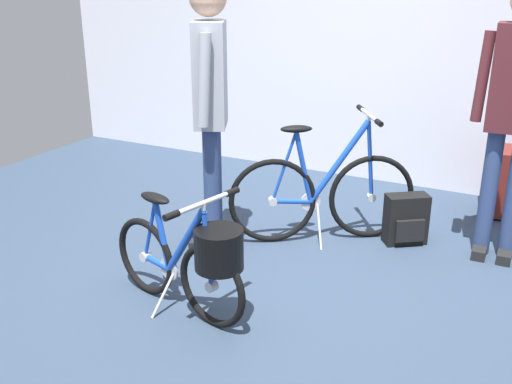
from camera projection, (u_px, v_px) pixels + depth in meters
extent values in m
plane|color=#2D3D51|center=(262.00, 287.00, 3.72)|extent=(6.74, 6.74, 0.00)
cube|color=silver|center=(384.00, 13.00, 5.14)|extent=(6.74, 0.10, 2.99)
torus|color=black|center=(212.00, 286.00, 3.24)|extent=(0.48, 0.15, 0.48)
cylinder|color=#B7B7BC|center=(212.00, 286.00, 3.24)|extent=(0.07, 0.06, 0.06)
torus|color=black|center=(146.00, 256.00, 3.58)|extent=(0.48, 0.15, 0.48)
cylinder|color=#B7B7BC|center=(146.00, 256.00, 3.58)|extent=(0.07, 0.06, 0.06)
cylinder|color=#1947B2|center=(157.00, 263.00, 3.52)|extent=(0.21, 0.08, 0.05)
cylinder|color=#1947B2|center=(185.00, 241.00, 3.29)|extent=(0.33, 0.12, 0.47)
cylinder|color=#1947B2|center=(162.00, 236.00, 3.41)|extent=(0.13, 0.06, 0.40)
cylinder|color=#1947B2|center=(157.00, 263.00, 3.52)|extent=(0.21, 0.07, 0.04)
cylinder|color=#1947B2|center=(208.00, 249.00, 3.18)|extent=(0.08, 0.04, 0.43)
cylinder|color=#1947B2|center=(150.00, 230.00, 3.47)|extent=(0.14, 0.05, 0.39)
ellipsoid|color=black|center=(155.00, 198.00, 3.36)|extent=(0.23, 0.14, 0.05)
cylinder|color=#B7B7BC|center=(203.00, 207.00, 3.11)|extent=(0.03, 0.03, 0.04)
cylinder|color=#B7B7BC|center=(203.00, 203.00, 3.11)|extent=(0.13, 0.43, 0.03)
cylinder|color=black|center=(171.00, 216.00, 2.95)|extent=(0.06, 0.10, 0.04)
cylinder|color=black|center=(232.00, 192.00, 3.26)|extent=(0.06, 0.10, 0.04)
cylinder|color=#B7B7BC|center=(169.00, 269.00, 3.46)|extent=(0.14, 0.05, 0.14)
cylinder|color=#B7B7BC|center=(163.00, 295.00, 3.41)|extent=(0.06, 0.19, 0.23)
cylinder|color=black|center=(218.00, 249.00, 3.13)|extent=(0.31, 0.31, 0.22)
torus|color=black|center=(371.00, 197.00, 4.31)|extent=(0.54, 0.38, 0.62)
cylinder|color=#B7B7BC|center=(371.00, 197.00, 4.31)|extent=(0.08, 0.07, 0.06)
torus|color=black|center=(273.00, 201.00, 4.23)|extent=(0.54, 0.38, 0.62)
cylinder|color=#B7B7BC|center=(273.00, 201.00, 4.23)|extent=(0.08, 0.07, 0.06)
cylinder|color=#1947B2|center=(292.00, 201.00, 4.25)|extent=(0.25, 0.18, 0.05)
cylinder|color=#1947B2|center=(339.00, 162.00, 4.18)|extent=(0.38, 0.27, 0.60)
cylinder|color=#1947B2|center=(304.00, 167.00, 4.17)|extent=(0.14, 0.11, 0.52)
cylinder|color=#1947B2|center=(292.00, 201.00, 4.25)|extent=(0.24, 0.17, 0.04)
cylinder|color=#1947B2|center=(370.00, 160.00, 4.21)|extent=(0.09, 0.07, 0.56)
cylinder|color=#1947B2|center=(284.00, 167.00, 4.15)|extent=(0.16, 0.12, 0.51)
ellipsoid|color=black|center=(296.00, 129.00, 4.07)|extent=(0.23, 0.20, 0.05)
cylinder|color=#B7B7BC|center=(369.00, 118.00, 4.10)|extent=(0.03, 0.03, 0.04)
cylinder|color=#B7B7BC|center=(369.00, 115.00, 4.09)|extent=(0.26, 0.38, 0.03)
cylinder|color=black|center=(379.00, 123.00, 3.89)|extent=(0.08, 0.09, 0.04)
cylinder|color=black|center=(360.00, 108.00, 4.29)|extent=(0.08, 0.09, 0.04)
cylinder|color=#B7B7BC|center=(310.00, 202.00, 4.26)|extent=(0.12, 0.09, 0.14)
cylinder|color=#B7B7BC|center=(319.00, 226.00, 4.24)|extent=(0.12, 0.17, 0.29)
cylinder|color=navy|center=(488.00, 193.00, 4.03)|extent=(0.11, 0.11, 0.87)
cube|color=black|center=(480.00, 250.00, 4.13)|extent=(0.10, 0.24, 0.07)
cube|color=black|center=(505.00, 254.00, 4.06)|extent=(0.10, 0.24, 0.07)
cylinder|color=#4C1E23|center=(483.00, 77.00, 3.80)|extent=(0.12, 0.13, 0.57)
cylinder|color=navy|center=(214.00, 184.00, 4.21)|extent=(0.11, 0.11, 0.87)
cube|color=black|center=(209.00, 236.00, 4.35)|extent=(0.26, 0.19, 0.07)
cylinder|color=navy|center=(212.00, 191.00, 4.06)|extent=(0.11, 0.11, 0.87)
cube|color=black|center=(206.00, 245.00, 4.20)|extent=(0.26, 0.19, 0.07)
cube|color=#999EA8|center=(210.00, 75.00, 3.86)|extent=(0.32, 0.38, 0.67)
cylinder|color=#999EA8|center=(211.00, 70.00, 4.06)|extent=(0.11, 0.08, 0.57)
cylinder|color=#999EA8|center=(204.00, 81.00, 3.66)|extent=(0.11, 0.13, 0.57)
cube|color=maroon|center=(496.00, 180.00, 4.75)|extent=(0.23, 0.38, 0.52)
cylinder|color=#B7B7BC|center=(498.00, 134.00, 4.52)|extent=(0.02, 0.02, 0.28)
cylinder|color=#B7B7BC|center=(497.00, 127.00, 4.72)|extent=(0.02, 0.02, 0.28)
cylinder|color=maroon|center=(500.00, 113.00, 4.57)|extent=(0.06, 0.23, 0.02)
cylinder|color=black|center=(500.00, 217.00, 4.71)|extent=(0.04, 0.03, 0.04)
cylinder|color=black|center=(498.00, 206.00, 4.93)|extent=(0.04, 0.03, 0.04)
cube|color=black|center=(406.00, 219.00, 4.26)|extent=(0.32, 0.29, 0.36)
cube|color=black|center=(410.00, 231.00, 4.20)|extent=(0.19, 0.15, 0.16)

